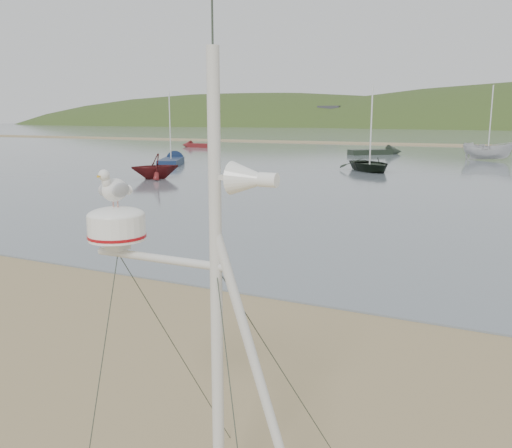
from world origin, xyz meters
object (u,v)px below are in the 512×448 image
at_px(mast_rig, 209,396).
at_px(boat_red, 155,155).
at_px(dinghy_red_far, 195,145).
at_px(boat_dark, 371,138).
at_px(boat_white, 489,136).
at_px(sailboat_dark_mid, 383,152).
at_px(sailboat_blue_near, 174,160).

xyz_separation_m(mast_rig, boat_red, (-17.45, 22.71, 0.23)).
relative_size(boat_red, dinghy_red_far, 0.60).
height_order(boat_dark, boat_red, boat_dark).
height_order(mast_rig, boat_red, mast_rig).
relative_size(mast_rig, boat_red, 1.79).
bearing_deg(boat_red, boat_dark, 82.91).
bearing_deg(boat_dark, boat_white, 25.44).
relative_size(boat_red, sailboat_dark_mid, 0.50).
xyz_separation_m(mast_rig, dinghy_red_far, (-34.16, 53.38, -0.95)).
relative_size(mast_rig, sailboat_blue_near, 0.85).
xyz_separation_m(boat_white, sailboat_dark_mid, (-9.92, 3.78, -1.82)).
xyz_separation_m(dinghy_red_far, sailboat_blue_near, (11.44, -21.12, 0.01)).
bearing_deg(boat_white, mast_rig, -173.55).
bearing_deg(boat_red, boat_white, 92.86).
bearing_deg(boat_red, sailboat_dark_mid, 113.75).
bearing_deg(boat_white, boat_dark, 160.24).
xyz_separation_m(boat_red, dinghy_red_far, (-16.71, 30.67, -1.18)).
relative_size(sailboat_blue_near, sailboat_dark_mid, 1.06).
bearing_deg(dinghy_red_far, mast_rig, -57.38).
height_order(dinghy_red_far, sailboat_blue_near, sailboat_blue_near).
height_order(boat_red, sailboat_dark_mid, sailboat_dark_mid).
bearing_deg(mast_rig, sailboat_dark_mid, 101.54).
distance_m(mast_rig, sailboat_blue_near, 39.47).
distance_m(boat_dark, boat_white, 15.38).
distance_m(boat_white, dinghy_red_far, 34.40).
height_order(boat_red, boat_white, boat_white).
height_order(boat_white, sailboat_dark_mid, sailboat_dark_mid).
distance_m(boat_red, sailboat_dark_mid, 28.88).
height_order(boat_dark, boat_white, boat_dark).
bearing_deg(boat_dark, mast_rig, -116.75).
height_order(boat_dark, dinghy_red_far, boat_dark).
distance_m(boat_dark, sailboat_dark_mid, 18.05).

